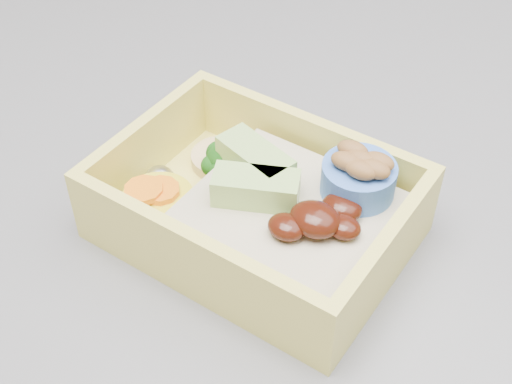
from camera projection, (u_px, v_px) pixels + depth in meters
The scene contains 1 object.
bento_box at pixel (266, 208), 0.39m from camera, with size 0.17×0.13×0.06m.
Camera 1 is at (0.11, -0.37, 1.22)m, focal length 50.00 mm.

